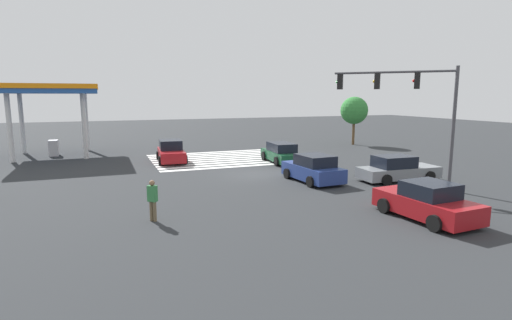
# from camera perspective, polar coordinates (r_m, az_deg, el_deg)

# --- Properties ---
(ground_plane) EXTENTS (123.70, 123.70, 0.00)m
(ground_plane) POSITION_cam_1_polar(r_m,az_deg,el_deg) (25.37, 0.00, -2.02)
(ground_plane) COLOR #2B2D30
(crosswalk_markings) EXTENTS (11.25, 8.20, 0.01)m
(crosswalk_markings) POSITION_cam_1_polar(r_m,az_deg,el_deg) (31.75, -4.48, 0.22)
(crosswalk_markings) COLOR silver
(crosswalk_markings) RESTS_ON ground_plane
(traffic_signal_mast) EXTENTS (4.51, 4.51, 6.41)m
(traffic_signal_mast) POSITION_cam_1_polar(r_m,az_deg,el_deg) (22.81, 21.15, 8.14)
(traffic_signal_mast) COLOR #47474C
(traffic_signal_mast) RESTS_ON ground_plane
(car_0) EXTENTS (2.28, 4.49, 1.62)m
(car_0) POSITION_cam_1_polar(r_m,az_deg,el_deg) (30.68, -12.04, 1.12)
(car_0) COLOR maroon
(car_0) RESTS_ON ground_plane
(car_1) EXTENTS (2.33, 4.32, 1.53)m
(car_1) POSITION_cam_1_polar(r_m,az_deg,el_deg) (17.51, 23.20, -5.56)
(car_1) COLOR maroon
(car_1) RESTS_ON ground_plane
(car_2) EXTENTS (2.17, 4.56, 1.48)m
(car_2) POSITION_cam_1_polar(r_m,az_deg,el_deg) (29.74, 3.63, 1.00)
(car_2) COLOR #144728
(car_2) RESTS_ON ground_plane
(car_4) EXTENTS (4.87, 2.17, 1.48)m
(car_4) POSITION_cam_1_polar(r_m,az_deg,el_deg) (24.74, 19.53, -1.26)
(car_4) COLOR gray
(car_4) RESTS_ON ground_plane
(car_5) EXTENTS (2.31, 4.24, 1.58)m
(car_5) POSITION_cam_1_polar(r_m,az_deg,el_deg) (23.29, 8.16, -1.28)
(car_5) COLOR navy
(car_5) RESTS_ON ground_plane
(gas_station_canopy) EXTENTS (7.42, 7.42, 5.82)m
(gas_station_canopy) POSITION_cam_1_polar(r_m,az_deg,el_deg) (36.79, -27.45, 8.53)
(gas_station_canopy) COLOR #23519E
(gas_station_canopy) RESTS_ON ground_plane
(pedestrian) EXTENTS (0.41, 0.41, 1.66)m
(pedestrian) POSITION_cam_1_polar(r_m,az_deg,el_deg) (16.28, -14.56, -5.34)
(pedestrian) COLOR brown
(pedestrian) RESTS_ON ground_plane
(tree_corner_a) EXTENTS (2.75, 2.75, 4.84)m
(tree_corner_a) POSITION_cam_1_polar(r_m,az_deg,el_deg) (41.66, 13.86, 6.87)
(tree_corner_a) COLOR brown
(tree_corner_a) RESTS_ON ground_plane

